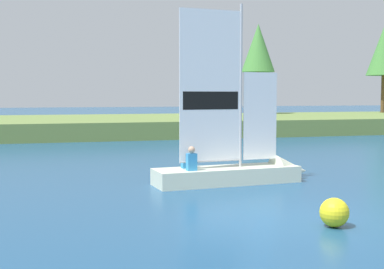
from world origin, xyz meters
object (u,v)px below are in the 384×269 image
object	(u,v)px
shoreline_tree_midleft	(258,48)
channel_buoy	(334,212)
shoreline_tree_centre	(384,51)
sailboat	(246,167)

from	to	relation	value
shoreline_tree_midleft	channel_buoy	distance (m)	33.64
shoreline_tree_midleft	shoreline_tree_centre	bearing A→B (deg)	-1.61
shoreline_tree_midleft	shoreline_tree_centre	size ratio (longest dim) A/B	0.97
shoreline_tree_midleft	sailboat	size ratio (longest dim) A/B	1.30
channel_buoy	shoreline_tree_midleft	bearing A→B (deg)	70.27
shoreline_tree_midleft	sailboat	distance (m)	28.46
sailboat	channel_buoy	bearing A→B (deg)	-97.49
shoreline_tree_centre	channel_buoy	size ratio (longest dim) A/B	12.85
shoreline_tree_centre	channel_buoy	xyz separation A→B (m)	(-22.88, -30.80, -6.20)
sailboat	channel_buoy	size ratio (longest dim) A/B	9.53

